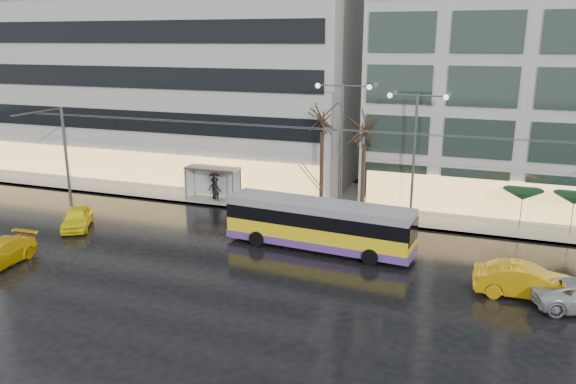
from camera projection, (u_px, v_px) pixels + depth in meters
The scene contains 18 objects.
ground at pixel (256, 264), 31.29m from camera, with size 140.00×140.00×0.00m, color black.
sidewalk at pixel (351, 200), 43.31m from camera, with size 80.00×10.00×0.15m, color gray.
kerb at pixel (333, 219), 38.82m from camera, with size 80.00×0.10×0.15m, color slate.
building_left at pixel (174, 50), 50.83m from camera, with size 34.00×14.00×22.00m, color #BBB8B3.
trolleybus at pixel (319, 226), 33.19m from camera, with size 11.42×4.80×5.23m.
catenary at pixel (316, 162), 37.04m from camera, with size 42.24×5.12×7.00m.
bus_shelter at pixel (210, 175), 43.22m from camera, with size 4.20×1.60×2.51m.
street_lamp_near at pixel (342, 130), 38.85m from camera, with size 3.96×0.36×9.03m.
street_lamp_far at pixel (415, 139), 37.28m from camera, with size 3.96×0.36×8.53m.
tree_a at pixel (322, 113), 39.23m from camera, with size 3.20×3.20×8.40m.
tree_b at pixel (365, 125), 38.61m from camera, with size 3.20×3.20×7.70m.
parasol_a at pixel (523, 195), 36.03m from camera, with size 2.50×2.50×2.65m.
parasol_b at pixel (574, 199), 35.04m from camera, with size 2.50×2.50×2.65m.
taxi_a at pixel (77, 218), 37.06m from camera, with size 1.64×4.08×1.39m, color #FFE80D.
taxi_b at pixel (526, 281), 27.15m from camera, with size 1.69×4.85×1.60m, color #D4960B.
pedestrian_a at pixel (216, 182), 42.54m from camera, with size 1.06×1.08×2.19m.
pedestrian_b at pixel (233, 185), 44.36m from camera, with size 0.79×0.63×1.56m.
pedestrian_c at pixel (215, 185), 43.14m from camera, with size 1.18×0.89×2.11m.
Camera 1 is at (11.61, -26.77, 12.14)m, focal length 35.00 mm.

